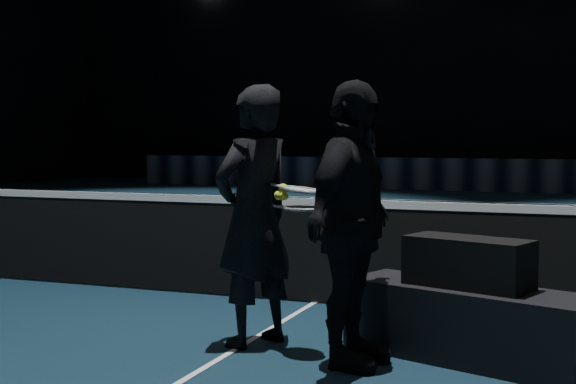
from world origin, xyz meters
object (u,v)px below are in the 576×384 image
object	(u,v)px
racket_bag	(468,262)
player_b	(351,224)
racket_upper	(301,190)
player_bench	(467,323)
tennis_balls	(282,193)
racket_lower	(303,208)
player_a	(254,216)

from	to	relation	value
racket_bag	player_b	bearing A→B (deg)	-130.07
player_b	racket_upper	bearing A→B (deg)	73.43
player_bench	tennis_balls	bearing A→B (deg)	-151.01
player_bench	player_b	bearing A→B (deg)	-130.07
player_bench	racket_bag	bearing A→B (deg)	-161.10
racket_bag	racket_lower	bearing A→B (deg)	-145.97
player_a	tennis_balls	size ratio (longest dim) A/B	15.62
racket_bag	player_b	world-z (taller)	player_b
player_bench	racket_bag	world-z (taller)	racket_bag
player_b	player_a	bearing A→B (deg)	78.51
player_bench	racket_bag	distance (m)	0.42
racket_upper	tennis_balls	bearing A→B (deg)	-170.43
racket_bag	racket_lower	world-z (taller)	racket_lower
racket_bag	tennis_balls	size ratio (longest dim) A/B	6.92
player_a	racket_lower	bearing A→B (deg)	96.26
player_b	racket_bag	bearing A→B (deg)	-51.93
player_b	tennis_balls	distance (m)	0.62
player_bench	player_a	distance (m)	1.66
player_b	racket_upper	xyz separation A→B (m)	(-0.41, 0.18, 0.20)
racket_lower	tennis_balls	world-z (taller)	tennis_balls
player_bench	player_a	size ratio (longest dim) A/B	0.89
racket_bag	racket_lower	distance (m)	1.17
player_b	racket_lower	world-z (taller)	player_b
racket_bag	player_bench	bearing A→B (deg)	18.90
racket_lower	tennis_balls	bearing A→B (deg)	178.53
player_b	tennis_balls	xyz separation A→B (m)	(-0.56, 0.19, 0.17)
player_a	player_b	distance (m)	0.85
racket_bag	racket_upper	bearing A→B (deg)	-149.05
player_b	racket_lower	bearing A→B (deg)	78.51
racket_upper	racket_lower	bearing A→B (deg)	-42.66
racket_bag	racket_upper	size ratio (longest dim) A/B	1.22
player_b	racket_lower	xyz separation A→B (m)	(-0.38, 0.13, 0.08)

